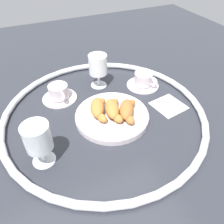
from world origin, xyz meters
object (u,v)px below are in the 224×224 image
(juice_glass_right, at_px, (38,139))
(folded_napkin, at_px, (169,105))
(croissant_small, at_px, (113,109))
(coffee_cup_far, at_px, (143,80))
(juice_glass_left, at_px, (98,66))
(croissant_extra, at_px, (127,110))
(pastry_plate, at_px, (112,116))
(coffee_cup_near, at_px, (59,93))
(sugar_packet, at_px, (29,133))
(croissant_large, at_px, (99,108))

(juice_glass_right, height_order, folded_napkin, juice_glass_right)
(croissant_small, xyz_separation_m, coffee_cup_far, (-0.14, 0.20, -0.02))
(juice_glass_left, bearing_deg, croissant_extra, 2.70)
(juice_glass_right, bearing_deg, pastry_plate, 108.68)
(croissant_small, xyz_separation_m, coffee_cup_near, (-0.19, -0.14, -0.02))
(pastry_plate, relative_size, juice_glass_right, 1.87)
(pastry_plate, height_order, sugar_packet, pastry_plate)
(coffee_cup_far, bearing_deg, croissant_small, -55.83)
(juice_glass_left, xyz_separation_m, juice_glass_right, (0.31, -0.29, -0.00))
(coffee_cup_near, xyz_separation_m, juice_glass_left, (-0.03, 0.18, 0.07))
(juice_glass_left, bearing_deg, folded_napkin, 38.31)
(croissant_large, relative_size, coffee_cup_far, 0.94)
(croissant_large, distance_m, coffee_cup_far, 0.28)
(croissant_large, bearing_deg, coffee_cup_far, 114.96)
(croissant_small, relative_size, sugar_packet, 2.63)
(croissant_large, relative_size, croissant_small, 0.98)
(pastry_plate, relative_size, coffee_cup_near, 1.93)
(juice_glass_left, height_order, juice_glass_right, same)
(coffee_cup_far, xyz_separation_m, juice_glass_left, (-0.08, -0.17, 0.07))
(pastry_plate, xyz_separation_m, folded_napkin, (0.02, 0.23, -0.01))
(croissant_extra, relative_size, coffee_cup_near, 0.90)
(coffee_cup_near, distance_m, juice_glass_right, 0.31)
(croissant_extra, xyz_separation_m, sugar_packet, (-0.07, -0.33, -0.04))
(juice_glass_right, height_order, sugar_packet, juice_glass_right)
(croissant_extra, xyz_separation_m, folded_napkin, (-0.00, 0.18, -0.04))
(croissant_large, distance_m, juice_glass_left, 0.22)
(coffee_cup_near, bearing_deg, coffee_cup_far, 81.04)
(pastry_plate, relative_size, croissant_extra, 2.15)
(croissant_small, relative_size, croissant_extra, 1.08)
(sugar_packet, xyz_separation_m, folded_napkin, (0.07, 0.51, -0.00))
(juice_glass_left, bearing_deg, coffee_cup_far, 64.77)
(croissant_extra, distance_m, coffee_cup_near, 0.29)
(croissant_large, bearing_deg, folded_napkin, 80.30)
(sugar_packet, bearing_deg, coffee_cup_near, 98.73)
(croissant_large, distance_m, sugar_packet, 0.25)
(coffee_cup_far, bearing_deg, juice_glass_left, -115.23)
(croissant_small, height_order, juice_glass_right, juice_glass_right)
(croissant_large, xyz_separation_m, folded_napkin, (0.05, 0.27, -0.04))
(croissant_extra, height_order, sugar_packet, croissant_extra)
(coffee_cup_near, xyz_separation_m, juice_glass_right, (0.28, -0.12, 0.07))
(croissant_large, height_order, juice_glass_right, juice_glass_right)
(pastry_plate, xyz_separation_m, juice_glass_left, (-0.22, 0.04, 0.08))
(coffee_cup_far, xyz_separation_m, sugar_packet, (0.10, -0.49, -0.02))
(croissant_large, height_order, coffee_cup_far, croissant_large)
(pastry_plate, xyz_separation_m, croissant_large, (-0.02, -0.04, 0.03))
(juice_glass_right, distance_m, sugar_packet, 0.16)
(pastry_plate, height_order, croissant_large, croissant_large)
(croissant_large, relative_size, folded_napkin, 1.17)
(juice_glass_right, bearing_deg, sugar_packet, -169.59)
(croissant_large, xyz_separation_m, juice_glass_right, (0.11, -0.22, 0.05))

